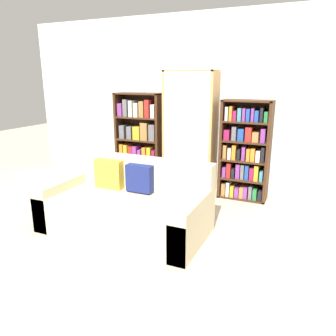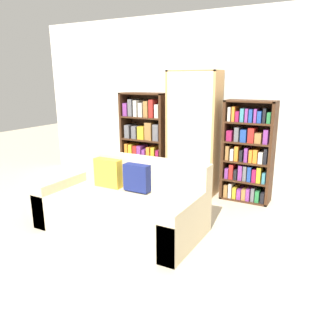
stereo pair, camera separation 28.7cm
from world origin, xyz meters
TOP-DOWN VIEW (x-y plane):
  - ground_plane at (0.00, 0.00)m, footprint 16.00×16.00m
  - wall_back at (0.00, 2.54)m, footprint 6.06×0.06m
  - couch at (-0.15, 0.71)m, footprint 1.92×0.95m
  - bookshelf_left at (-0.85, 2.33)m, footprint 0.80×0.32m
  - display_cabinet at (0.05, 2.32)m, footprint 0.79×0.36m
  - bookshelf_right at (0.90, 2.33)m, footprint 0.71×0.32m
  - wine_bottle at (0.35, 1.89)m, footprint 0.08×0.08m

SIDE VIEW (x-z plane):
  - ground_plane at x=0.00m, z-range 0.00..0.00m
  - wine_bottle at x=0.35m, z-range -0.03..0.35m
  - couch at x=-0.15m, z-range -0.12..0.69m
  - bookshelf_right at x=0.90m, z-range -0.03..1.43m
  - bookshelf_left at x=-0.85m, z-range -0.03..1.49m
  - display_cabinet at x=0.05m, z-range 0.01..1.88m
  - wall_back at x=0.00m, z-range 0.00..2.70m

